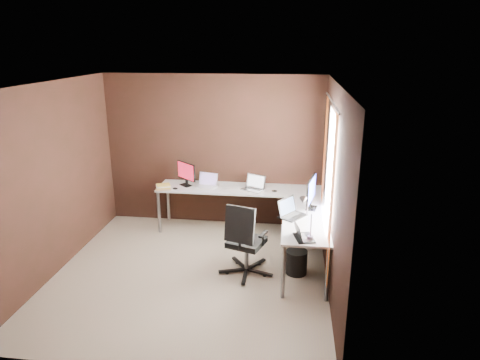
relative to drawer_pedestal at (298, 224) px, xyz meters
name	(u,v)px	position (x,y,z in m)	size (l,w,h in m)	color
room	(215,183)	(-1.09, -1.08, 0.98)	(3.60, 3.60, 2.50)	tan
desk	(260,202)	(-0.59, -0.11, 0.38)	(2.65, 2.25, 0.73)	silver
drawer_pedestal	(298,224)	(0.00, 0.00, 0.00)	(0.42, 0.50, 0.60)	silver
monitor_left	(186,173)	(-1.84, 0.37, 0.65)	(0.35, 0.31, 0.39)	black
monitor_right	(311,191)	(0.15, -0.41, 0.69)	(0.18, 0.55, 0.45)	black
laptop_white	(207,184)	(-1.49, 0.36, 0.48)	(0.36, 0.30, 0.22)	silver
laptop_silver	(254,186)	(-0.72, 0.32, 0.48)	(0.41, 0.36, 0.23)	silver
laptop_black_big	(290,212)	(-0.13, -0.72, 0.48)	(0.42, 0.44, 0.24)	black
laptop_black_small	(302,235)	(0.01, -1.41, 0.47)	(0.28, 0.34, 0.20)	black
book_stack	(163,187)	(-2.16, 0.15, 0.47)	(0.28, 0.25, 0.08)	tan
mouse_left	(175,188)	(-1.97, 0.15, 0.45)	(0.08, 0.05, 0.03)	black
mouse_corner	(274,191)	(-0.39, 0.22, 0.45)	(0.09, 0.06, 0.03)	black
desk_lamp	(306,213)	(0.05, -1.38, 0.75)	(0.18, 0.20, 0.52)	slate
office_chair	(245,253)	(-0.71, -1.04, 0.00)	(0.57, 0.60, 1.01)	black
wastebasket	(296,262)	(-0.03, -0.95, -0.14)	(0.28, 0.28, 0.33)	black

